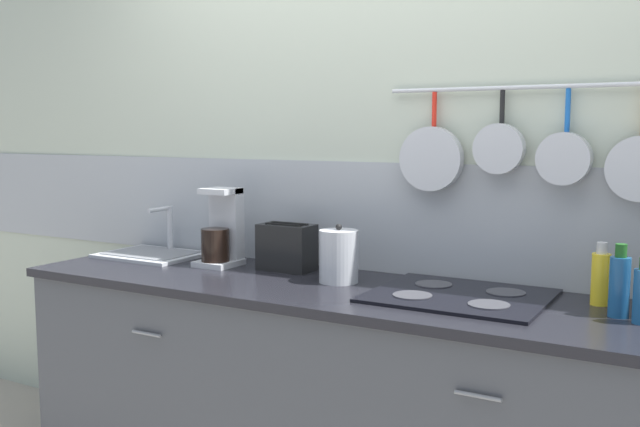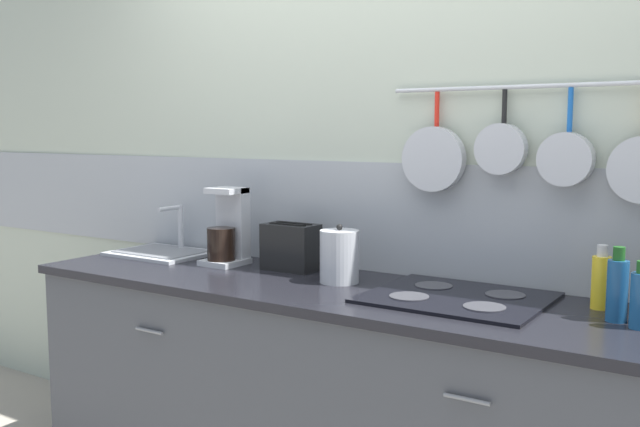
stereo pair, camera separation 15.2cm
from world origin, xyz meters
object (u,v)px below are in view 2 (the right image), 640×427
coffee_maker (228,233)px  bottle_cooking_wine (617,289)px  bottle_dish_soap (601,281)px  toaster (291,247)px  kettle (339,256)px

coffee_maker → bottle_cooking_wine: coffee_maker is taller
bottle_dish_soap → bottle_cooking_wine: (0.07, -0.13, 0.01)m
toaster → kettle: size_ratio=1.08×
coffee_maker → toaster: bearing=7.8°
coffee_maker → bottle_cooking_wine: (1.60, -0.08, -0.04)m
kettle → bottle_cooking_wine: 1.00m
coffee_maker → bottle_dish_soap: 1.53m
coffee_maker → kettle: bearing=-5.8°
coffee_maker → bottle_dish_soap: (1.53, 0.06, -0.04)m
coffee_maker → toaster: 0.31m
bottle_dish_soap → bottle_cooking_wine: 0.15m
coffee_maker → kettle: size_ratio=1.48×
coffee_maker → bottle_dish_soap: size_ratio=1.58×
toaster → bottle_cooking_wine: size_ratio=1.06×
coffee_maker → bottle_dish_soap: bearing=2.1°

